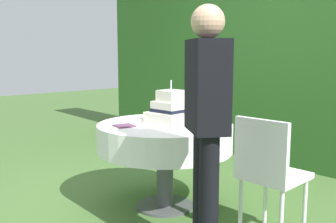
# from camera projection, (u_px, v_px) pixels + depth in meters

# --- Properties ---
(ground_plane) EXTENTS (20.00, 20.00, 0.00)m
(ground_plane) POSITION_uv_depth(u_px,v_px,m) (165.00, 206.00, 3.41)
(ground_plane) COLOR #476B33
(foliage_hedge) EXTENTS (6.53, 0.62, 2.70)m
(foliage_hedge) POSITION_uv_depth(u_px,v_px,m) (300.00, 50.00, 4.65)
(foliage_hedge) COLOR #336628
(foliage_hedge) RESTS_ON ground_plane
(cake_table) EXTENTS (1.14, 1.14, 0.73)m
(cake_table) POSITION_uv_depth(u_px,v_px,m) (165.00, 138.00, 3.32)
(cake_table) COLOR #4C4C51
(cake_table) RESTS_ON ground_plane
(wedding_cake) EXTENTS (0.35, 0.35, 0.36)m
(wedding_cake) POSITION_uv_depth(u_px,v_px,m) (172.00, 110.00, 3.34)
(wedding_cake) COLOR silver
(wedding_cake) RESTS_ON cake_table
(serving_plate_near) EXTENTS (0.11, 0.11, 0.01)m
(serving_plate_near) POSITION_uv_depth(u_px,v_px,m) (211.00, 123.00, 3.31)
(serving_plate_near) COLOR white
(serving_plate_near) RESTS_ON cake_table
(serving_plate_far) EXTENTS (0.13, 0.13, 0.01)m
(serving_plate_far) POSITION_uv_depth(u_px,v_px,m) (138.00, 119.00, 3.51)
(serving_plate_far) COLOR white
(serving_plate_far) RESTS_ON cake_table
(napkin_stack) EXTENTS (0.17, 0.17, 0.01)m
(napkin_stack) POSITION_uv_depth(u_px,v_px,m) (124.00, 126.00, 3.18)
(napkin_stack) COLOR #603856
(napkin_stack) RESTS_ON cake_table
(garden_chair) EXTENTS (0.41, 0.41, 0.89)m
(garden_chair) POSITION_uv_depth(u_px,v_px,m) (268.00, 168.00, 2.69)
(garden_chair) COLOR white
(garden_chair) RESTS_ON ground_plane
(standing_person) EXTENTS (0.41, 0.36, 1.60)m
(standing_person) POSITION_uv_depth(u_px,v_px,m) (207.00, 118.00, 2.36)
(standing_person) COLOR black
(standing_person) RESTS_ON ground_plane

